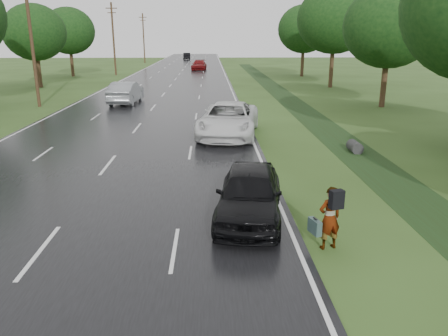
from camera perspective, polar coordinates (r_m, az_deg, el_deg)
ground at (r=12.53m, az=-22.91°, el=-10.15°), size 220.00×220.00×0.00m
road at (r=55.83m, az=-6.57°, el=11.17°), size 14.00×180.00×0.04m
edge_stripe_east at (r=55.69m, az=0.50°, el=11.28°), size 0.12×180.00×0.01m
edge_stripe_west at (r=56.76m, az=-13.50°, el=10.94°), size 0.12×180.00×0.01m
center_line at (r=55.82m, az=-6.57°, el=11.19°), size 0.12×180.00×0.01m
drainage_ditch at (r=30.41m, az=11.61°, el=6.30°), size 2.20×120.00×0.56m
utility_pole_mid at (r=37.93m, az=-23.86°, el=15.13°), size 1.60×0.26×10.00m
utility_pole_far at (r=66.80m, az=-14.25°, el=16.14°), size 1.60×0.26×10.00m
utility_pole_distant at (r=96.36m, az=-10.45°, el=16.42°), size 1.60×0.26×10.00m
tree_east_c at (r=37.04m, az=20.84°, el=16.91°), size 7.00×7.00×9.29m
tree_east_d at (r=50.22m, az=14.27°, el=18.32°), size 8.00×8.00×10.76m
tree_east_f at (r=63.74m, az=10.41°, el=17.41°), size 7.20×7.20×9.62m
tree_west_d at (r=52.80m, az=-23.53°, el=15.94°), size 6.60×6.60×8.80m
tree_west_f at (r=66.25m, az=-19.61°, el=16.52°), size 7.00×7.00×9.29m
pedestrian at (r=11.74m, az=13.57°, el=-6.28°), size 0.89×0.68×1.73m
white_pickup at (r=24.44m, az=0.60°, el=6.34°), size 4.00×7.00×1.84m
dark_sedan at (r=13.25m, az=3.35°, el=-3.31°), size 2.55×4.96×1.61m
silver_sedan at (r=37.68m, az=-12.69°, el=9.60°), size 2.26×5.55×1.79m
far_car_red at (r=74.65m, az=-3.28°, el=13.28°), size 2.66×5.71×1.61m
far_car_dark at (r=109.45m, az=-4.88°, el=14.35°), size 1.94×4.93×1.60m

